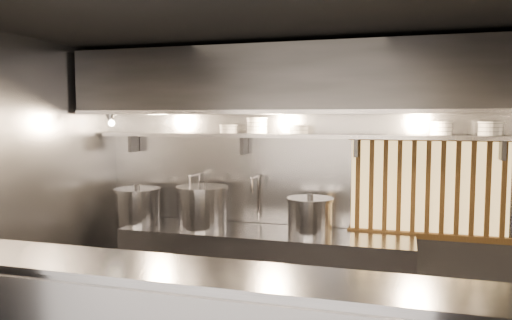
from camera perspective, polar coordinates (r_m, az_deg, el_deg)
The scene contains 19 objects.
ceiling at distance 3.95m, azimuth 0.66°, elevation 15.55°, with size 4.50×4.50×0.00m, color black.
wall_back at distance 5.38m, azimuth 5.05°, elevation -2.27°, with size 4.50×4.50×0.00m, color gray.
wall_left at distance 5.04m, azimuth -24.80°, elevation -3.19°, with size 3.00×3.00×0.00m, color gray.
cooking_bench at distance 5.31m, azimuth 0.89°, elevation -12.88°, with size 3.00×0.70×0.90m, color #A0A0A5.
bowl_shelf at distance 5.17m, azimuth 4.69°, elevation 2.78°, with size 4.40×0.34×0.04m, color #A0A0A5.
exhaust_hood at distance 4.96m, azimuth 4.20°, elevation 8.98°, with size 4.40×0.81×0.65m.
wood_screen at distance 5.24m, azimuth 19.03°, elevation -2.94°, with size 1.56×0.09×1.04m.
faucet_left at distance 5.61m, azimuth -6.82°, elevation -2.95°, with size 0.04×0.30×0.50m.
faucet_right at distance 5.38m, azimuth 0.05°, elevation -3.26°, with size 0.04×0.30×0.50m.
heat_lamp at distance 5.46m, azimuth -16.33°, elevation 4.67°, with size 0.25×0.35×0.20m.
pendant_bulb at distance 5.07m, azimuth 3.31°, elevation 3.67°, with size 0.09×0.09×0.19m.
stock_pot_left at distance 5.69m, azimuth -13.39°, elevation -5.08°, with size 0.64×0.64×0.43m.
stock_pot_mid at distance 5.33m, azimuth -6.18°, elevation -5.35°, with size 0.68×0.68×0.48m.
stock_pot_right at distance 5.05m, azimuth 6.19°, elevation -6.36°, with size 0.51×0.51×0.41m.
bowl_stack_0 at distance 5.37m, azimuth -3.16°, elevation 3.58°, with size 0.20×0.20×0.09m.
bowl_stack_1 at distance 5.27m, azimuth 0.12°, elevation 3.97°, with size 0.23×0.23×0.17m.
bowl_stack_2 at distance 5.16m, azimuth 4.88°, elevation 3.52°, with size 0.22×0.22×0.09m.
bowl_stack_3 at distance 5.07m, azimuth 20.38°, elevation 3.42°, with size 0.22×0.22×0.13m.
bowl_stack_4 at distance 5.11m, azimuth 25.26°, elevation 3.27°, with size 0.24×0.24×0.13m.
Camera 1 is at (1.07, -3.73, 2.07)m, focal length 35.00 mm.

